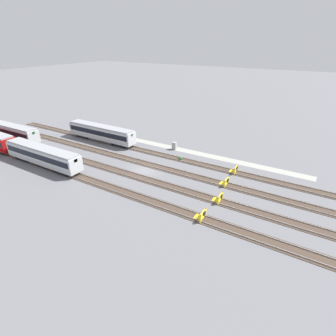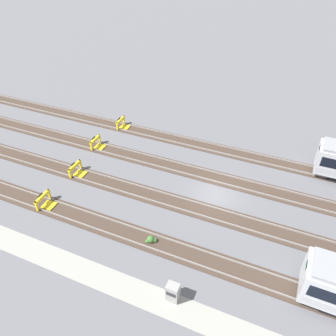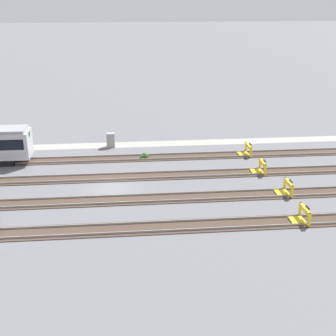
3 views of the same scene
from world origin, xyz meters
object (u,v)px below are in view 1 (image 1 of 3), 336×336
bumper_stop_middle_track (219,198)px  subway_car_front_row_right_inner (43,155)px  subway_car_front_row_left_inner (101,133)px  electrical_cabinet (174,146)px  bumper_stop_nearest_track (234,170)px  subway_car_front_row_centre (10,131)px  bumper_stop_near_inner_track (225,182)px  weed_clump (180,158)px  bumper_stop_far_inner_track (201,215)px

bumper_stop_middle_track → subway_car_front_row_right_inner: bearing=9.0°
subway_car_front_row_left_inner → electrical_cabinet: size_ratio=11.26×
subway_car_front_row_right_inner → bumper_stop_nearest_track: subway_car_front_row_right_inner is taller
subway_car_front_row_left_inner → bumper_stop_nearest_track: (-31.58, -0.05, -1.53)m
bumper_stop_nearest_track → subway_car_front_row_right_inner: bearing=26.0°
bumper_stop_nearest_track → subway_car_front_row_centre: bearing=11.4°
subway_car_front_row_left_inner → bumper_stop_near_inner_track: 32.10m
bumper_stop_nearest_track → weed_clump: 10.94m
bumper_stop_nearest_track → bumper_stop_near_inner_track: (-0.09, 5.11, 0.00)m
bumper_stop_nearest_track → subway_car_front_row_left_inner: bearing=0.1°
subway_car_front_row_centre → bumper_stop_near_inner_track: subway_car_front_row_centre is taller
bumper_stop_middle_track → bumper_stop_far_inner_track: bearing=84.9°
bumper_stop_far_inner_track → bumper_stop_nearest_track: bearing=-88.2°
bumper_stop_nearest_track → bumper_stop_middle_track: 10.28m
subway_car_front_row_left_inner → bumper_stop_middle_track: (-32.51, 10.18, -1.53)m
subway_car_front_row_centre → weed_clump: subway_car_front_row_centre is taller
subway_car_front_row_right_inner → bumper_stop_far_inner_track: 32.09m
subway_car_front_row_centre → bumper_stop_near_inner_track: size_ratio=9.01×
bumper_stop_nearest_track → bumper_stop_far_inner_track: same height
weed_clump → subway_car_front_row_centre: bearing=14.4°
bumper_stop_nearest_track → bumper_stop_near_inner_track: 5.11m
electrical_cabinet → subway_car_front_row_left_inner: bearing=13.6°
subway_car_front_row_centre → bumper_stop_nearest_track: (-50.76, -10.24, -1.53)m
bumper_stop_far_inner_track → electrical_cabinet: (15.04, -19.40, 0.29)m
bumper_stop_far_inner_track → weed_clump: bumper_stop_far_inner_track is taller
bumper_stop_near_inner_track → weed_clump: bumper_stop_near_inner_track is taller
subway_car_front_row_left_inner → bumper_stop_near_inner_track: size_ratio=9.00×
subway_car_front_row_left_inner → subway_car_front_row_centre: (19.18, 10.19, 0.00)m
subway_car_front_row_centre → bumper_stop_far_inner_track: subway_car_front_row_centre is taller
bumper_stop_far_inner_track → subway_car_front_row_right_inner: bearing=0.0°
electrical_cabinet → weed_clump: bearing=131.9°
electrical_cabinet → bumper_stop_near_inner_track: bearing=148.0°
bumper_stop_middle_track → subway_car_front_row_centre: bearing=0.0°
bumper_stop_nearest_track → bumper_stop_far_inner_track: size_ratio=1.00×
subway_car_front_row_left_inner → bumper_stop_far_inner_track: 35.55m
subway_car_front_row_right_inner → bumper_stop_near_inner_track: bearing=-162.0°
subway_car_front_row_right_inner → bumper_stop_near_inner_track: subway_car_front_row_right_inner is taller
bumper_stop_middle_track → weed_clump: (11.87, -10.25, -0.27)m
bumper_stop_middle_track → weed_clump: bumper_stop_middle_track is taller
subway_car_front_row_right_inner → subway_car_front_row_centre: bearing=-15.0°
bumper_stop_middle_track → bumper_stop_nearest_track: bearing=-84.8°
subway_car_front_row_centre → bumper_stop_far_inner_track: 51.51m
subway_car_front_row_left_inner → bumper_stop_nearest_track: 31.61m
bumper_stop_nearest_track → electrical_cabinet: 15.12m
bumper_stop_nearest_track → bumper_stop_near_inner_track: size_ratio=1.00×
subway_car_front_row_right_inner → weed_clump: subway_car_front_row_right_inner is taller
bumper_stop_near_inner_track → weed_clump: 12.16m
bumper_stop_near_inner_track → bumper_stop_far_inner_track: same height
subway_car_front_row_right_inner → electrical_cabinet: (-17.02, -19.43, -1.24)m
bumper_stop_middle_track → electrical_cabinet: bearing=-42.7°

